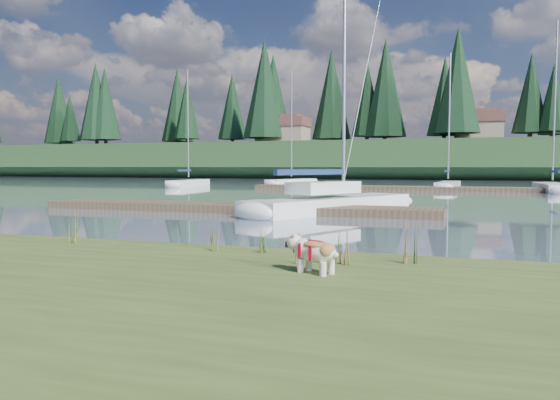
% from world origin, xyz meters
% --- Properties ---
extents(ground, '(200.00, 200.00, 0.00)m').
position_xyz_m(ground, '(0.00, 30.00, 0.00)').
color(ground, slate).
rests_on(ground, ground).
extents(ridge, '(200.00, 20.00, 5.00)m').
position_xyz_m(ridge, '(0.00, 73.00, 2.50)').
color(ridge, '#1B351A').
rests_on(ridge, ground).
extents(bulldog, '(0.83, 0.54, 0.49)m').
position_xyz_m(bulldog, '(2.81, -3.42, 0.66)').
color(bulldog, silver).
rests_on(bulldog, bank).
extents(sailboat_main, '(5.64, 9.27, 13.43)m').
position_xyz_m(sailboat_main, '(-0.01, 10.83, 0.42)').
color(sailboat_main, white).
rests_on(sailboat_main, ground).
extents(dock_near, '(16.00, 2.00, 0.30)m').
position_xyz_m(dock_near, '(-4.00, 9.00, 0.15)').
color(dock_near, '#4C3D2C').
rests_on(dock_near, ground).
extents(dock_far, '(26.00, 2.20, 0.30)m').
position_xyz_m(dock_far, '(2.00, 30.00, 0.15)').
color(dock_far, '#4C3D2C').
rests_on(dock_far, ground).
extents(sailboat_bg_0, '(1.83, 6.99, 10.15)m').
position_xyz_m(sailboat_bg_0, '(-18.29, 32.24, 0.32)').
color(sailboat_bg_0, white).
rests_on(sailboat_bg_0, ground).
extents(sailboat_bg_1, '(3.53, 7.10, 10.59)m').
position_xyz_m(sailboat_bg_1, '(-10.48, 37.76, 0.33)').
color(sailboat_bg_1, white).
rests_on(sailboat_bg_1, ground).
extents(sailboat_bg_2, '(1.79, 6.91, 10.40)m').
position_xyz_m(sailboat_bg_2, '(3.25, 33.68, 0.33)').
color(sailboat_bg_2, white).
rests_on(sailboat_bg_2, ground).
extents(sailboat_bg_3, '(1.89, 8.07, 11.77)m').
position_xyz_m(sailboat_bg_3, '(10.15, 32.12, 0.32)').
color(sailboat_bg_3, white).
rests_on(sailboat_bg_3, ground).
extents(weed_0, '(0.17, 0.14, 0.50)m').
position_xyz_m(weed_0, '(0.70, -2.14, 0.56)').
color(weed_0, '#475B23').
rests_on(weed_0, bank).
extents(weed_1, '(0.17, 0.14, 0.53)m').
position_xyz_m(weed_1, '(1.58, -2.07, 0.57)').
color(weed_1, '#475B23').
rests_on(weed_1, bank).
extents(weed_2, '(0.17, 0.14, 0.79)m').
position_xyz_m(weed_2, '(3.03, -2.68, 0.68)').
color(weed_2, '#475B23').
rests_on(weed_2, bank).
extents(weed_3, '(0.17, 0.14, 0.61)m').
position_xyz_m(weed_3, '(-2.16, -2.18, 0.61)').
color(weed_3, '#475B23').
rests_on(weed_3, bank).
extents(weed_4, '(0.17, 0.14, 0.44)m').
position_xyz_m(weed_4, '(2.44, -2.81, 0.54)').
color(weed_4, '#475B23').
rests_on(weed_4, bank).
extents(weed_5, '(0.17, 0.14, 0.72)m').
position_xyz_m(weed_5, '(3.98, -2.30, 0.65)').
color(weed_5, '#475B23').
rests_on(weed_5, bank).
extents(mud_lip, '(60.00, 0.50, 0.14)m').
position_xyz_m(mud_lip, '(0.00, -1.60, 0.07)').
color(mud_lip, '#33281C').
rests_on(mud_lip, ground).
extents(conifer_0, '(5.72, 5.72, 14.15)m').
position_xyz_m(conifer_0, '(-55.00, 67.00, 12.64)').
color(conifer_0, '#382619').
rests_on(conifer_0, ridge).
extents(conifer_1, '(4.40, 4.40, 11.30)m').
position_xyz_m(conifer_1, '(-40.00, 71.00, 11.28)').
color(conifer_1, '#382619').
rests_on(conifer_1, ridge).
extents(conifer_2, '(6.60, 6.60, 16.05)m').
position_xyz_m(conifer_2, '(-25.00, 68.00, 13.54)').
color(conifer_2, '#382619').
rests_on(conifer_2, ridge).
extents(conifer_3, '(4.84, 4.84, 12.25)m').
position_xyz_m(conifer_3, '(-10.00, 72.00, 11.74)').
color(conifer_3, '#382619').
rests_on(conifer_3, ridge).
extents(conifer_4, '(6.16, 6.16, 15.10)m').
position_xyz_m(conifer_4, '(3.00, 66.00, 13.09)').
color(conifer_4, '#382619').
rests_on(conifer_4, ridge).
extents(conifer_5, '(3.96, 3.96, 10.35)m').
position_xyz_m(conifer_5, '(15.00, 70.00, 10.83)').
color(conifer_5, '#382619').
rests_on(conifer_5, ridge).
extents(house_0, '(6.30, 5.30, 4.65)m').
position_xyz_m(house_0, '(-22.00, 70.00, 7.31)').
color(house_0, gray).
rests_on(house_0, ridge).
extents(house_1, '(6.30, 5.30, 4.65)m').
position_xyz_m(house_1, '(6.00, 71.00, 7.31)').
color(house_1, gray).
rests_on(house_1, ridge).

